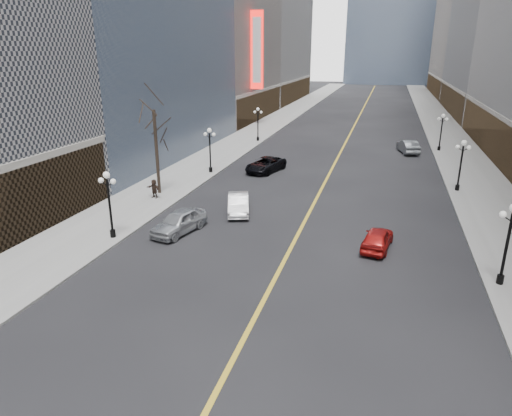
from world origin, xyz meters
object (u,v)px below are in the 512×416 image
Objects in this scene: streetlamp_west_2 at (210,146)px; streetlamp_west_1 at (109,198)px; car_nb_mid at (238,204)px; car_nb_near at (179,222)px; car_sb_mid at (377,238)px; streetlamp_east_3 at (442,128)px; streetlamp_east_1 at (509,236)px; car_nb_far at (266,165)px; streetlamp_east_2 at (461,160)px; streetlamp_west_3 at (258,121)px; car_sb_far at (408,147)px.

streetlamp_west_1 is at bearing -90.00° from streetlamp_west_2.
car_nb_near is at bearing -136.15° from car_nb_mid.
streetlamp_west_1 is at bearing 19.16° from car_sb_mid.
streetlamp_west_2 is 22.67m from car_sb_mid.
car_nb_mid is at bearing 75.69° from car_nb_near.
streetlamp_east_1 is at bearing -90.00° from streetlamp_east_3.
streetlamp_west_1 is 1.12× the size of car_sb_mid.
streetlamp_east_1 reaches higher than car_sb_mid.
streetlamp_west_2 is 6.12m from car_nb_far.
streetlamp_west_1 is at bearing -88.91° from car_nb_far.
streetlamp_east_1 is 18.74m from car_nb_mid.
streetlamp_east_1 is 1.12× the size of car_sb_mid.
streetlamp_east_2 and streetlamp_east_3 have the same top height.
car_sb_mid is (-6.51, -14.73, -2.21)m from streetlamp_east_2.
car_nb_mid is 1.11× the size of car_sb_mid.
car_nb_far is (5.25, 20.29, -2.16)m from streetlamp_west_1.
streetlamp_west_3 is at bearing 123.25° from streetlamp_east_1.
car_nb_near is 1.16× the size of car_sb_mid.
car_nb_near reaches higher than car_nb_mid.
car_nb_mid is (-17.13, 7.30, -2.16)m from streetlamp_east_1.
car_sb_far reaches higher than car_nb_mid.
car_sb_far is at bearing 38.84° from streetlamp_west_2.
streetlamp_east_2 reaches higher than car_nb_near.
car_sb_far is at bearing 58.75° from car_nb_far.
streetlamp_east_3 is (0.00, 36.00, 0.00)m from streetlamp_east_1.
streetlamp_east_2 is (0.00, 18.00, 0.00)m from streetlamp_east_1.
car_nb_mid is at bearing -12.49° from car_sb_mid.
car_nb_near is 1.05× the size of car_nb_mid.
streetlamp_west_3 is 0.84× the size of car_nb_far.
streetlamp_east_3 is 29.68m from streetlamp_west_2.
streetlamp_east_1 reaches higher than car_sb_far.
car_nb_mid is at bearing 48.45° from streetlamp_west_1.
car_nb_mid is at bearing -69.02° from car_nb_far.
streetlamp_west_2 reaches higher than car_nb_far.
car_nb_far is at bearing 29.39° from car_sb_far.
car_sb_far is (16.02, 31.66, 0.01)m from car_nb_near.
streetlamp_west_2 reaches higher than car_sb_far.
car_sb_far is (14.56, 13.66, 0.06)m from car_nb_far.
car_sb_mid is at bearing -113.86° from streetlamp_east_2.
car_sb_far is at bearing 96.38° from streetlamp_east_1.
car_sb_far is (19.80, -2.05, -2.09)m from streetlamp_west_3.
car_nb_near is 18.06m from car_nb_far.
streetlamp_east_3 is at bearing -92.94° from car_sb_mid.
streetlamp_west_1 is at bearing 45.96° from car_sb_far.
streetlamp_east_3 reaches higher than car_nb_near.
streetlamp_east_3 is at bearing 90.00° from streetlamp_east_2.
car_nb_mid is (6.47, -28.70, -2.16)m from streetlamp_west_3.
streetlamp_west_3 reaches higher than car_sb_mid.
car_sb_mid is at bearing -101.26° from streetlamp_east_3.
streetlamp_east_3 is 23.60m from streetlamp_west_3.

